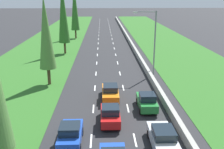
% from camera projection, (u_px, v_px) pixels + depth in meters
% --- Properties ---
extents(ground_plane, '(300.00, 300.00, 0.00)m').
position_uv_depth(ground_plane, '(105.00, 41.00, 63.47)').
color(ground_plane, '#28282B').
rests_on(ground_plane, ground).
extents(grass_verge_left, '(14.00, 140.00, 0.04)m').
position_uv_depth(grass_verge_left, '(54.00, 41.00, 63.01)').
color(grass_verge_left, '#2D6623').
rests_on(grass_verge_left, ground).
extents(grass_verge_right, '(14.00, 140.00, 0.04)m').
position_uv_depth(grass_verge_right, '(163.00, 41.00, 63.98)').
color(grass_verge_right, '#2D6623').
rests_on(grass_verge_right, ground).
extents(median_barrier, '(0.44, 120.00, 0.85)m').
position_uv_depth(median_barrier, '(129.00, 39.00, 63.55)').
color(median_barrier, '#9E9B93').
rests_on(median_barrier, ground).
extents(lane_markings, '(3.64, 116.00, 0.01)m').
position_uv_depth(lane_markings, '(105.00, 41.00, 63.47)').
color(lane_markings, white).
rests_on(lane_markings, ground).
extents(silver_sedan_right_lane, '(1.82, 4.50, 1.64)m').
position_uv_depth(silver_sedan_right_lane, '(163.00, 138.00, 19.38)').
color(silver_sedan_right_lane, silver).
rests_on(silver_sedan_right_lane, ground).
extents(green_hatchback_right_lane, '(1.74, 3.90, 1.72)m').
position_uv_depth(green_hatchback_right_lane, '(147.00, 101.00, 25.95)').
color(green_hatchback_right_lane, '#237A33').
rests_on(green_hatchback_right_lane, ground).
extents(blue_hatchback_left_lane, '(1.74, 3.90, 1.72)m').
position_uv_depth(blue_hatchback_left_lane, '(70.00, 134.00, 19.91)').
color(blue_hatchback_left_lane, '#1E47B7').
rests_on(blue_hatchback_left_lane, ground).
extents(red_hatchback_centre_lane, '(1.74, 3.90, 1.72)m').
position_uv_depth(red_hatchback_centre_lane, '(110.00, 114.00, 23.11)').
color(red_hatchback_centre_lane, red).
rests_on(red_hatchback_centre_lane, ground).
extents(orange_sedan_centre_lane, '(1.82, 4.50, 1.64)m').
position_uv_depth(orange_sedan_centre_lane, '(110.00, 92.00, 28.47)').
color(orange_sedan_centre_lane, orange).
rests_on(orange_sedan_centre_lane, ground).
extents(poplar_tree_second, '(2.08, 2.08, 11.08)m').
position_uv_depth(poplar_tree_second, '(46.00, 33.00, 31.28)').
color(poplar_tree_second, '#4C3823').
rests_on(poplar_tree_second, ground).
extents(poplar_tree_third, '(2.14, 2.14, 13.64)m').
position_uv_depth(poplar_tree_third, '(63.00, 12.00, 47.93)').
color(poplar_tree_third, '#4C3823').
rests_on(poplar_tree_third, ground).
extents(poplar_tree_fourth, '(2.15, 2.15, 14.03)m').
position_uv_depth(poplar_tree_fourth, '(75.00, 6.00, 64.77)').
color(poplar_tree_fourth, '#4C3823').
rests_on(poplar_tree_fourth, ground).
extents(street_light_mast, '(3.20, 0.28, 9.00)m').
position_uv_depth(street_light_mast, '(152.00, 39.00, 35.53)').
color(street_light_mast, gray).
rests_on(street_light_mast, ground).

